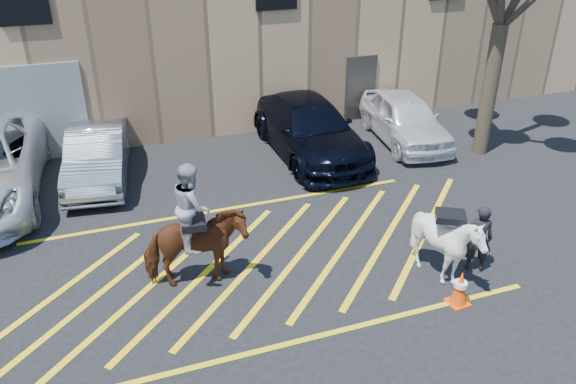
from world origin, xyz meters
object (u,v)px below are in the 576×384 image
object	(u,v)px
car_blue_suv	(309,128)
saddled_white	(446,244)
car_silver_sedan	(97,155)
car_white_suv	(405,118)
handler	(479,238)
mounted_bay	(195,239)
traffic_cone	(460,288)

from	to	relation	value
car_blue_suv	saddled_white	xyz separation A→B (m)	(0.19, -6.83, 0.02)
car_silver_sedan	car_blue_suv	xyz separation A→B (m)	(6.03, -0.28, 0.10)
car_white_suv	handler	bearing A→B (deg)	-100.78
car_silver_sedan	mounted_bay	world-z (taller)	mounted_bay
car_white_suv	saddled_white	xyz separation A→B (m)	(-2.99, -6.73, 0.07)
traffic_cone	car_white_suv	bearing A→B (deg)	67.31
car_white_suv	saddled_white	world-z (taller)	saddled_white
car_silver_sedan	handler	distance (m)	9.96
handler	mounted_bay	bearing A→B (deg)	18.05
car_silver_sedan	traffic_cone	size ratio (longest dim) A/B	5.83
traffic_cone	car_silver_sedan	bearing A→B (deg)	127.55
car_white_suv	traffic_cone	world-z (taller)	car_white_suv
car_white_suv	car_silver_sedan	bearing A→B (deg)	-175.11
traffic_cone	mounted_bay	bearing A→B (deg)	153.34
car_white_suv	mounted_bay	world-z (taller)	mounted_bay
saddled_white	mounted_bay	bearing A→B (deg)	162.40
saddled_white	traffic_cone	size ratio (longest dim) A/B	2.65
car_silver_sedan	mounted_bay	bearing A→B (deg)	-67.36
car_blue_suv	saddled_white	bearing A→B (deg)	-88.67
car_white_suv	mounted_bay	bearing A→B (deg)	-138.31
car_silver_sedan	car_blue_suv	bearing A→B (deg)	4.56
car_white_suv	handler	world-z (taller)	car_white_suv
car_blue_suv	mounted_bay	xyz separation A→B (m)	(-4.47, -5.35, 0.26)
car_blue_suv	traffic_cone	distance (m)	7.63
handler	car_blue_suv	bearing A→B (deg)	-48.97
handler	traffic_cone	xyz separation A→B (m)	(-0.97, -0.85, -0.38)
handler	mounted_bay	distance (m)	5.67
saddled_white	traffic_cone	bearing A→B (deg)	-100.91
saddled_white	handler	bearing A→B (deg)	4.32
handler	traffic_cone	distance (m)	1.34
traffic_cone	handler	bearing A→B (deg)	41.12
mounted_bay	traffic_cone	size ratio (longest dim) A/B	3.59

